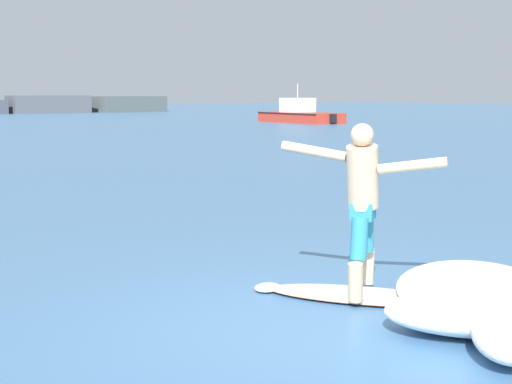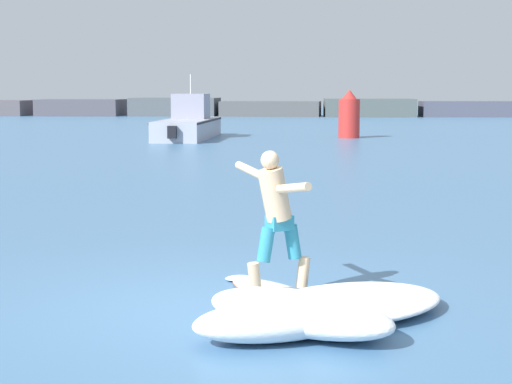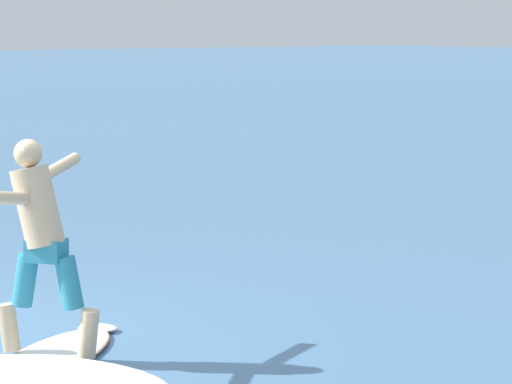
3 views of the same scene
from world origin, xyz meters
name	(u,v)px [view 1 (image 1 of 3)]	position (x,y,z in m)	size (l,w,h in m)	color
ground_plane	(335,326)	(0.00, 0.00, 0.00)	(200.00, 200.00, 0.00)	teal
surfboard	(358,295)	(0.71, 0.47, 0.03)	(1.55, 1.81, 0.19)	white
surfer	(362,196)	(0.69, 0.41, 0.96)	(0.94, 1.25, 1.56)	#CCAE89
small_boat_offshore	(299,115)	(25.51, 31.50, 0.50)	(2.63, 7.41, 2.46)	red
wave_foam_at_tail	(510,310)	(1.00, -0.93, 0.18)	(2.19, 1.85, 0.37)	white
wave_foam_at_nose	(475,289)	(1.50, -0.24, 0.11)	(2.55, 2.44, 0.22)	white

